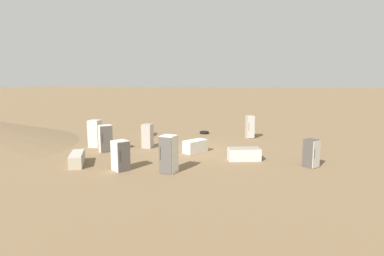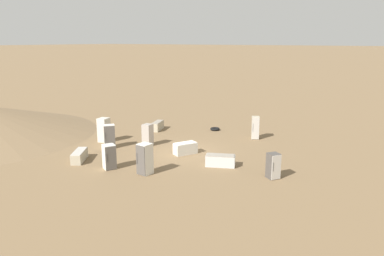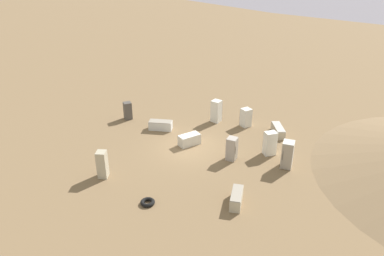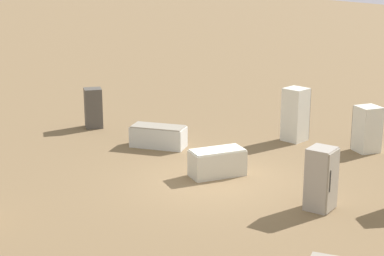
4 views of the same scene
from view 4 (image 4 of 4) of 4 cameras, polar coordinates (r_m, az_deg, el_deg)
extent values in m
plane|color=brown|center=(17.77, 1.97, -4.77)|extent=(1000.00, 1000.00, 0.00)
cube|color=#4C4742|center=(23.23, -8.76, 1.77)|extent=(0.82, 0.82, 1.43)
cube|color=#BCB7AD|center=(23.53, -8.84, 1.94)|extent=(0.50, 0.37, 1.37)
cylinder|color=#2D2D2D|center=(23.56, -8.34, 2.16)|extent=(0.02, 0.02, 0.50)
cube|color=silver|center=(21.59, 9.16, 1.19)|extent=(0.73, 0.74, 1.79)
cube|color=#56514C|center=(21.88, 9.71, 1.36)|extent=(0.09, 0.66, 1.72)
cylinder|color=#2D2D2D|center=(21.75, 10.29, 1.49)|extent=(0.02, 0.02, 0.63)
cube|color=silver|center=(20.78, -3.01, -0.79)|extent=(1.36, 1.91, 0.66)
cube|color=gray|center=(20.69, -3.02, 0.14)|extent=(1.31, 1.83, 0.04)
cube|color=#A89E93|center=(15.98, 11.35, -4.44)|extent=(0.70, 0.65, 1.57)
cube|color=gray|center=(15.87, 12.40, -4.65)|extent=(0.62, 0.10, 1.51)
cylinder|color=#2D2D2D|center=(15.63, 12.20, -4.64)|extent=(0.02, 0.02, 0.55)
cube|color=silver|center=(20.92, 15.32, -0.09)|extent=(0.92, 0.92, 1.46)
cube|color=#56514C|center=(21.20, 14.75, 0.15)|extent=(0.59, 0.35, 1.40)
cylinder|color=#2D2D2D|center=(21.34, 15.24, 0.42)|extent=(0.02, 0.02, 0.51)
cube|color=beige|center=(18.12, 2.26, -3.14)|extent=(1.70, 1.33, 0.73)
cube|color=silver|center=(18.00, 2.27, -1.97)|extent=(1.63, 1.28, 0.04)
camera|label=1|loc=(34.79, 12.42, 11.83)|focal=28.00mm
camera|label=2|loc=(41.22, 5.24, 17.26)|focal=35.00mm
camera|label=3|loc=(9.40, -159.12, 30.95)|focal=35.00mm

